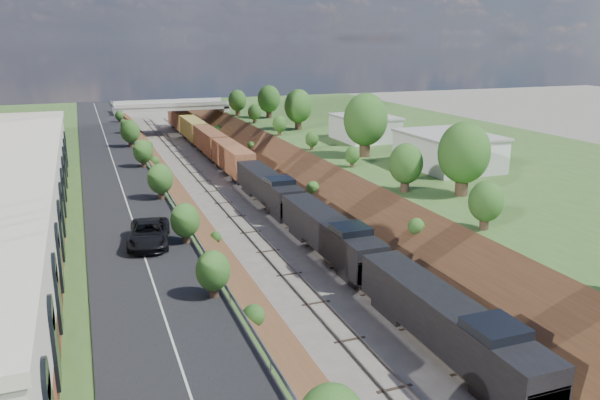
% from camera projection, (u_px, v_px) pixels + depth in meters
% --- Properties ---
extents(platform_right, '(44.00, 180.00, 5.00)m').
position_uv_depth(platform_right, '(470.00, 168.00, 84.28)').
color(platform_right, '#395C26').
rests_on(platform_right, ground).
extents(embankment_left, '(10.00, 180.00, 10.00)m').
position_uv_depth(embankment_left, '(161.00, 216.00, 70.03)').
color(embankment_left, brown).
rests_on(embankment_left, ground).
extents(embankment_right, '(10.00, 180.00, 10.00)m').
position_uv_depth(embankment_right, '(330.00, 199.00, 77.48)').
color(embankment_right, brown).
rests_on(embankment_right, ground).
extents(rail_left_track, '(1.58, 180.00, 0.18)m').
position_uv_depth(rail_left_track, '(229.00, 209.00, 72.85)').
color(rail_left_track, gray).
rests_on(rail_left_track, ground).
extents(rail_right_track, '(1.58, 180.00, 0.18)m').
position_uv_depth(rail_right_track, '(269.00, 205.00, 74.61)').
color(rail_right_track, gray).
rests_on(rail_right_track, ground).
extents(road, '(8.00, 180.00, 0.10)m').
position_uv_depth(road, '(119.00, 178.00, 67.15)').
color(road, black).
rests_on(road, platform_left).
extents(guardrail, '(0.10, 171.00, 0.70)m').
position_uv_depth(guardrail, '(155.00, 172.00, 68.23)').
color(guardrail, '#99999E').
rests_on(guardrail, platform_left).
extents(overpass, '(24.50, 8.30, 7.40)m').
position_uv_depth(overpass, '(172.00, 112.00, 128.39)').
color(overpass, gray).
rests_on(overpass, ground).
extents(white_building_near, '(9.00, 12.00, 4.00)m').
position_uv_depth(white_building_near, '(448.00, 152.00, 72.64)').
color(white_building_near, silver).
rests_on(white_building_near, platform_right).
extents(white_building_far, '(8.00, 10.00, 3.60)m').
position_uv_depth(white_building_far, '(365.00, 129.00, 92.37)').
color(white_building_far, silver).
rests_on(white_building_far, platform_right).
extents(tree_right_large, '(5.25, 5.25, 7.61)m').
position_uv_depth(tree_right_large, '(464.00, 153.00, 58.97)').
color(tree_right_large, '#473323').
rests_on(tree_right_large, platform_right).
extents(tree_left_crest, '(2.45, 2.45, 3.55)m').
position_uv_depth(tree_left_crest, '(239.00, 296.00, 31.79)').
color(tree_left_crest, '#473323').
rests_on(tree_left_crest, platform_left).
extents(freight_train, '(3.11, 125.35, 4.64)m').
position_uv_depth(freight_train, '(236.00, 161.00, 88.86)').
color(freight_train, black).
rests_on(freight_train, ground).
extents(suv, '(4.03, 6.95, 1.82)m').
position_uv_depth(suv, '(149.00, 233.00, 45.24)').
color(suv, black).
rests_on(suv, road).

